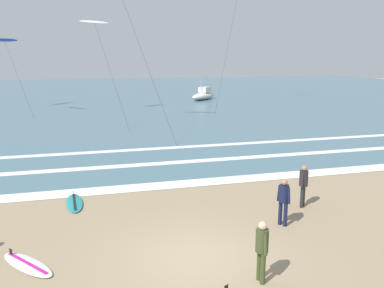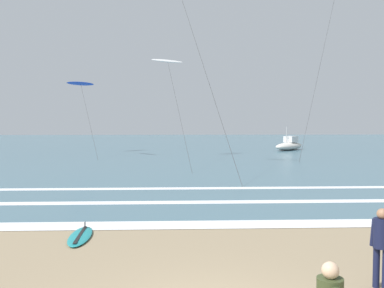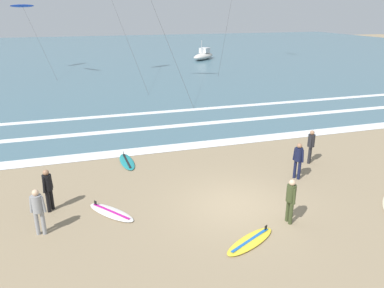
% 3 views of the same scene
% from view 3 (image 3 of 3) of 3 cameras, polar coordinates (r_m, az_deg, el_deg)
% --- Properties ---
extents(ground_plane, '(160.00, 160.00, 0.00)m').
position_cam_3_polar(ground_plane, '(14.06, 6.62, -9.26)').
color(ground_plane, '#937F60').
extents(ocean_surface, '(140.00, 90.00, 0.01)m').
position_cam_3_polar(ocean_surface, '(62.87, -12.60, 13.31)').
color(ocean_surface, '#476B7A').
rests_on(ocean_surface, ground).
extents(wave_foam_shoreline, '(42.01, 1.05, 0.01)m').
position_cam_3_polar(wave_foam_shoreline, '(19.51, -2.24, -0.49)').
color(wave_foam_shoreline, white).
rests_on(wave_foam_shoreline, ocean_surface).
extents(wave_foam_mid_break, '(47.91, 0.65, 0.01)m').
position_cam_3_polar(wave_foam_mid_break, '(23.00, -3.38, 2.71)').
color(wave_foam_mid_break, white).
rests_on(wave_foam_mid_break, ocean_surface).
extents(wave_foam_outer_break, '(48.43, 0.63, 0.01)m').
position_cam_3_polar(wave_foam_outer_break, '(26.61, -2.14, 5.13)').
color(wave_foam_outer_break, white).
rests_on(wave_foam_outer_break, ocean_surface).
extents(surfer_background_far, '(0.36, 0.47, 1.60)m').
position_cam_3_polar(surfer_background_far, '(14.12, -21.26, -6.10)').
color(surfer_background_far, black).
rests_on(surfer_background_far, ground).
extents(surfer_foreground_main, '(0.42, 0.43, 1.60)m').
position_cam_3_polar(surfer_foreground_main, '(18.11, 17.81, 0.05)').
color(surfer_foreground_main, '#232328').
rests_on(surfer_foreground_main, ground).
extents(surfer_left_near, '(0.33, 0.49, 1.60)m').
position_cam_3_polar(surfer_left_near, '(16.25, 16.01, -2.04)').
color(surfer_left_near, '#141938').
rests_on(surfer_left_near, ground).
extents(surfer_right_near, '(0.51, 0.32, 1.60)m').
position_cam_3_polar(surfer_right_near, '(12.80, -22.61, -9.06)').
color(surfer_right_near, gray).
rests_on(surfer_right_near, ground).
extents(surfer_mid_group, '(0.32, 0.51, 1.60)m').
position_cam_3_polar(surfer_mid_group, '(12.89, 14.93, -7.90)').
color(surfer_mid_group, '#384223').
rests_on(surfer_mid_group, ground).
extents(surfboard_left_pile, '(2.14, 1.49, 0.25)m').
position_cam_3_polar(surfboard_left_pile, '(12.08, 8.93, -14.52)').
color(surfboard_left_pile, yellow).
rests_on(surfboard_left_pile, ground).
extents(surfboard_foreground_flat, '(1.76, 2.03, 0.25)m').
position_cam_3_polar(surfboard_foreground_flat, '(13.71, -12.30, -10.22)').
color(surfboard_foreground_flat, silver).
rests_on(surfboard_foreground_flat, ground).
extents(surfboard_right_spare, '(0.71, 2.13, 0.25)m').
position_cam_3_polar(surfboard_right_spare, '(17.85, -9.96, -2.69)').
color(surfboard_right_spare, teal).
rests_on(surfboard_right_spare, ground).
extents(kite_blue_far_left, '(4.55, 9.23, 7.40)m').
position_cam_3_polar(kite_blue_far_left, '(48.27, -24.60, 18.69)').
color(kite_blue_far_left, blue).
rests_on(kite_blue_far_left, ground).
extents(offshore_boat, '(4.84, 4.92, 2.70)m').
position_cam_3_polar(offshore_boat, '(54.93, 1.78, 13.43)').
color(offshore_boat, beige).
rests_on(offshore_boat, ground).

